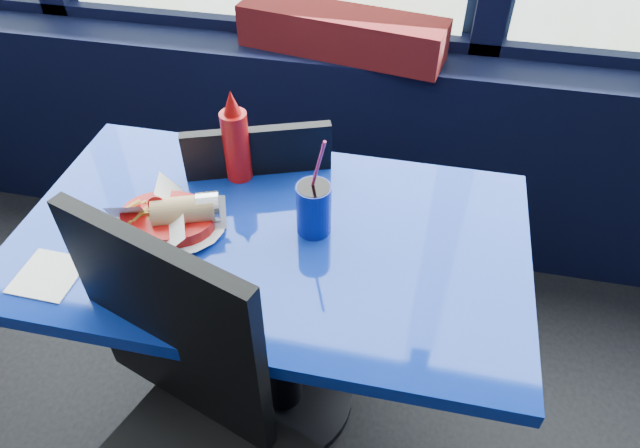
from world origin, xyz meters
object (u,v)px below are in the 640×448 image
at_px(near_table, 275,284).
at_px(chair_near_front, 184,439).
at_px(planter_box, 341,33).
at_px(ketchup_bottle, 236,141).
at_px(food_basket, 170,218).
at_px(chair_near_back, 287,214).
at_px(soda_cup, 314,208).

height_order(near_table, chair_near_front, chair_near_front).
height_order(planter_box, ketchup_bottle, ketchup_bottle).
height_order(near_table, food_basket, food_basket).
height_order(chair_near_front, chair_near_back, chair_near_front).
distance_m(planter_box, ketchup_bottle, 0.66).
bearing_deg(chair_near_back, chair_near_front, 68.87).
bearing_deg(chair_near_back, planter_box, -117.47).
height_order(chair_near_back, planter_box, planter_box).
bearing_deg(soda_cup, food_basket, -169.20).
bearing_deg(soda_cup, planter_box, 95.98).
height_order(chair_near_back, ketchup_bottle, ketchup_bottle).
height_order(food_basket, soda_cup, soda_cup).
xyz_separation_m(chair_near_back, food_basket, (-0.18, -0.35, 0.27)).
bearing_deg(chair_near_front, near_table, 100.71).
height_order(food_basket, ketchup_bottle, ketchup_bottle).
bearing_deg(food_basket, near_table, 11.58).
bearing_deg(near_table, ketchup_bottle, 125.19).
distance_m(chair_near_back, planter_box, 0.63).
relative_size(chair_near_back, food_basket, 3.53).
relative_size(near_table, soda_cup, 4.35).
xyz_separation_m(planter_box, ketchup_bottle, (-0.15, -0.65, -0.01)).
relative_size(planter_box, ketchup_bottle, 2.69).
relative_size(near_table, chair_near_back, 1.35).
bearing_deg(chair_near_front, food_basket, 130.80).
relative_size(near_table, planter_box, 1.76).
distance_m(chair_near_back, soda_cup, 0.45).
bearing_deg(chair_near_back, near_table, 78.96).
relative_size(chair_near_front, chair_near_back, 1.16).
relative_size(near_table, ketchup_bottle, 4.73).
height_order(chair_near_back, soda_cup, soda_cup).
bearing_deg(planter_box, food_basket, -95.96).
bearing_deg(near_table, food_basket, -173.44).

